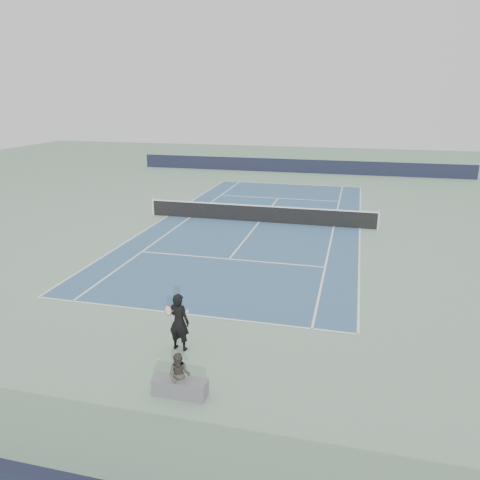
% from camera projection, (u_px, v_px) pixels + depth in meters
% --- Properties ---
extents(ground, '(80.00, 80.00, 0.00)m').
position_uv_depth(ground, '(259.00, 222.00, 26.20)').
color(ground, gray).
extents(court_surface, '(10.97, 23.77, 0.01)m').
position_uv_depth(court_surface, '(259.00, 222.00, 26.20)').
color(court_surface, '#34587B').
rests_on(court_surface, ground).
extents(tennis_net, '(12.90, 0.10, 1.07)m').
position_uv_depth(tennis_net, '(259.00, 213.00, 26.05)').
color(tennis_net, silver).
rests_on(tennis_net, ground).
extents(windscreen_far, '(30.00, 0.25, 1.20)m').
position_uv_depth(windscreen_far, '(299.00, 166.00, 42.59)').
color(windscreen_far, black).
rests_on(windscreen_far, ground).
extents(tennis_player, '(0.80, 0.53, 1.68)m').
position_uv_depth(tennis_player, '(179.00, 322.00, 12.90)').
color(tennis_player, black).
rests_on(tennis_player, ground).
extents(tennis_ball, '(0.07, 0.07, 0.07)m').
position_uv_depth(tennis_ball, '(158.00, 359.00, 12.58)').
color(tennis_ball, '#C6DB2C').
rests_on(tennis_ball, ground).
extents(spectator_bench, '(1.35, 0.57, 1.12)m').
position_uv_depth(spectator_bench, '(180.00, 381.00, 11.02)').
color(spectator_bench, slate).
rests_on(spectator_bench, ground).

